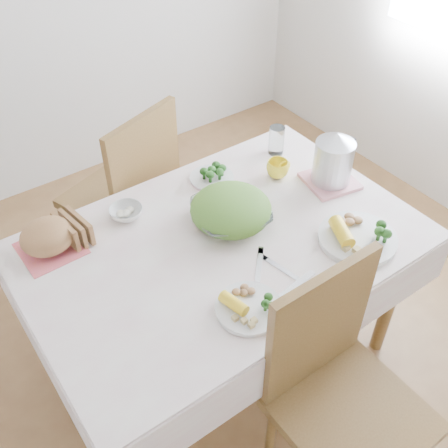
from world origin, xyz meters
TOP-DOWN VIEW (x-y plane):
  - floor at (0.00, 0.00)m, footprint 3.60×3.60m
  - dining_table at (0.00, 0.00)m, footprint 1.40×0.90m
  - tablecloth at (0.00, 0.00)m, footprint 1.50×1.00m
  - chair_near at (0.02, -0.72)m, footprint 0.46×0.46m
  - chair_far at (-0.07, 0.79)m, footprint 0.59×0.59m
  - salad_bowl at (0.09, 0.07)m, footprint 0.37×0.37m
  - dinner_plate_left at (-0.13, -0.33)m, footprint 0.26×0.26m
  - dinner_plate_right at (0.41, -0.30)m, footprint 0.43×0.43m
  - broccoli_plate at (0.18, 0.34)m, footprint 0.21×0.21m
  - napkin at (-0.55, 0.34)m, footprint 0.23×0.23m
  - bread_loaf at (-0.55, 0.34)m, footprint 0.21×0.20m
  - fruit_bowl at (-0.23, 0.34)m, footprint 0.16×0.16m
  - yellow_mug at (0.43, 0.19)m, footprint 0.12×0.12m
  - glass_tumbler at (0.55, 0.34)m, footprint 0.08×0.08m
  - pink_tray at (0.59, 0.02)m, footprint 0.24×0.24m
  - electric_kettle at (0.59, 0.02)m, footprint 0.22×0.22m
  - fork_left at (0.08, -0.24)m, footprint 0.05×0.17m
  - fork_right at (0.03, -0.19)m, footprint 0.13×0.14m
  - knife at (0.06, -0.34)m, footprint 0.21×0.05m

SIDE VIEW (x-z plane):
  - floor at x=0.00m, z-range 0.00..0.00m
  - dining_table at x=0.00m, z-range 0.00..0.75m
  - chair_near at x=0.02m, z-range -0.04..0.97m
  - chair_far at x=-0.07m, z-range -0.04..0.97m
  - tablecloth at x=0.00m, z-range 0.75..0.76m
  - napkin at x=-0.55m, z-range 0.76..0.77m
  - fork_left at x=0.08m, z-range 0.76..0.77m
  - fork_right at x=0.03m, z-range 0.76..0.77m
  - knife at x=0.06m, z-range 0.76..0.77m
  - pink_tray at x=0.59m, z-range 0.76..0.78m
  - broccoli_plate at x=0.18m, z-range 0.76..0.78m
  - dinner_plate_left at x=-0.13m, z-range 0.76..0.78m
  - dinner_plate_right at x=0.41m, z-range 0.76..0.79m
  - fruit_bowl at x=-0.23m, z-range 0.76..0.80m
  - salad_bowl at x=0.09m, z-range 0.76..0.84m
  - yellow_mug at x=0.43m, z-range 0.76..0.84m
  - bread_loaf at x=-0.55m, z-range 0.76..0.88m
  - glass_tumbler at x=0.55m, z-range 0.76..0.89m
  - electric_kettle at x=0.59m, z-range 0.77..1.00m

